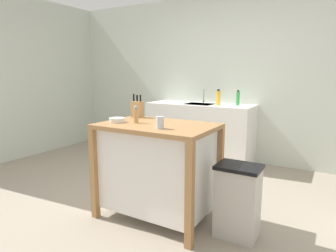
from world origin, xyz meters
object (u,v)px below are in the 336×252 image
(knife_block, at_px, (137,109))
(sink_faucet, at_px, (204,96))
(pepper_grinder, at_px, (136,115))
(bowl_ceramic_small, at_px, (117,120))
(trash_bin, at_px, (238,201))
(kitchen_island, at_px, (157,166))
(bottle_dish_soap, at_px, (238,98))
(bottle_hand_soap, at_px, (218,98))
(drinking_cup, at_px, (160,123))

(knife_block, bearing_deg, sink_faucet, 90.65)
(knife_block, bearing_deg, pepper_grinder, -55.57)
(bowl_ceramic_small, relative_size, pepper_grinder, 0.92)
(trash_bin, bearing_deg, sink_faucet, 120.86)
(knife_block, xyz_separation_m, trash_bin, (1.19, -0.21, -0.68))
(bowl_ceramic_small, xyz_separation_m, sink_faucet, (-0.05, 2.17, 0.08))
(kitchen_island, height_order, sink_faucet, sink_faucet)
(bowl_ceramic_small, bearing_deg, trash_bin, 7.52)
(knife_block, distance_m, bottle_dish_soap, 1.84)
(trash_bin, bearing_deg, bottle_dish_soap, 107.84)
(knife_block, height_order, pepper_grinder, knife_block)
(bottle_hand_soap, bearing_deg, knife_block, -100.47)
(knife_block, xyz_separation_m, bottle_hand_soap, (0.30, 1.61, 0.02))
(sink_faucet, xyz_separation_m, bottle_hand_soap, (0.32, -0.19, 0.00))
(knife_block, height_order, bottle_hand_soap, knife_block)
(pepper_grinder, bearing_deg, bottle_dish_soap, 80.50)
(drinking_cup, bearing_deg, kitchen_island, 128.89)
(bottle_dish_soap, bearing_deg, bottle_hand_soap, -151.01)
(drinking_cup, distance_m, bottle_hand_soap, 2.07)
(bowl_ceramic_small, xyz_separation_m, trash_bin, (1.16, 0.15, -0.62))
(sink_faucet, height_order, bottle_dish_soap, bottle_dish_soap)
(kitchen_island, height_order, bowl_ceramic_small, bowl_ceramic_small)
(knife_block, relative_size, bottle_hand_soap, 1.04)
(kitchen_island, distance_m, sink_faucet, 2.17)
(bowl_ceramic_small, bearing_deg, bottle_hand_soap, 82.27)
(kitchen_island, bearing_deg, trash_bin, 3.03)
(sink_faucet, bearing_deg, bottle_hand_soap, -31.16)
(knife_block, height_order, trash_bin, knife_block)
(bottle_hand_soap, bearing_deg, drinking_cup, -82.75)
(bowl_ceramic_small, relative_size, sink_faucet, 0.68)
(bowl_ceramic_small, distance_m, drinking_cup, 0.53)
(knife_block, bearing_deg, bowl_ceramic_small, -85.44)
(sink_faucet, bearing_deg, bowl_ceramic_small, -88.69)
(kitchen_island, bearing_deg, sink_faucet, 101.88)
(drinking_cup, relative_size, bottle_dish_soap, 0.46)
(knife_block, xyz_separation_m, bowl_ceramic_small, (0.03, -0.37, -0.07))
(knife_block, distance_m, sink_faucet, 1.81)
(sink_faucet, bearing_deg, kitchen_island, -78.12)
(drinking_cup, relative_size, bottle_hand_soap, 0.44)
(sink_faucet, bearing_deg, knife_block, -89.35)
(pepper_grinder, xyz_separation_m, sink_faucet, (-0.23, 2.11, 0.03))
(sink_faucet, bearing_deg, drinking_cup, -75.51)
(knife_block, height_order, bowl_ceramic_small, knife_block)
(drinking_cup, bearing_deg, knife_block, 142.09)
(knife_block, distance_m, trash_bin, 1.39)
(knife_block, relative_size, sink_faucet, 1.12)
(trash_bin, height_order, sink_faucet, sink_faucet)
(drinking_cup, bearing_deg, bowl_ceramic_small, 172.61)
(pepper_grinder, height_order, trash_bin, pepper_grinder)
(bottle_hand_soap, bearing_deg, pepper_grinder, -92.67)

